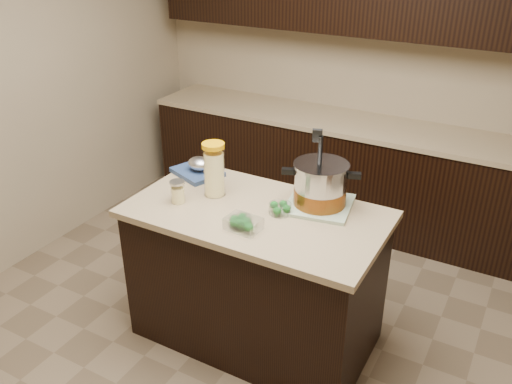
# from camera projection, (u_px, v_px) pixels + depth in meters

# --- Properties ---
(ground_plane) EXTENTS (4.00, 4.00, 0.00)m
(ground_plane) POSITION_uv_depth(u_px,v_px,m) (256.00, 334.00, 3.46)
(ground_plane) COLOR brown
(ground_plane) RESTS_ON ground
(room_shell) EXTENTS (4.04, 4.04, 2.72)m
(room_shell) POSITION_uv_depth(u_px,v_px,m) (256.00, 67.00, 2.69)
(room_shell) COLOR tan
(room_shell) RESTS_ON ground
(back_cabinets) EXTENTS (3.60, 0.63, 2.33)m
(back_cabinets) POSITION_uv_depth(u_px,v_px,m) (360.00, 116.00, 4.39)
(back_cabinets) COLOR black
(back_cabinets) RESTS_ON ground
(island) EXTENTS (1.46, 0.81, 0.90)m
(island) POSITION_uv_depth(u_px,v_px,m) (256.00, 276.00, 3.26)
(island) COLOR black
(island) RESTS_ON ground
(dish_towel) EXTENTS (0.42, 0.42, 0.02)m
(dish_towel) POSITION_uv_depth(u_px,v_px,m) (319.00, 205.00, 3.10)
(dish_towel) COLOR #618C5E
(dish_towel) RESTS_ON island
(stock_pot) EXTENTS (0.43, 0.40, 0.45)m
(stock_pot) POSITION_uv_depth(u_px,v_px,m) (320.00, 187.00, 3.05)
(stock_pot) COLOR #B7B7BC
(stock_pot) RESTS_ON dish_towel
(lemonade_pitcher) EXTENTS (0.16, 0.16, 0.32)m
(lemonade_pitcher) POSITION_uv_depth(u_px,v_px,m) (214.00, 171.00, 3.17)
(lemonade_pitcher) COLOR #F9E798
(lemonade_pitcher) RESTS_ON island
(mason_jar) EXTENTS (0.11, 0.11, 0.14)m
(mason_jar) POSITION_uv_depth(u_px,v_px,m) (178.00, 192.00, 3.12)
(mason_jar) COLOR #F9E798
(mason_jar) RESTS_ON island
(broccoli_tub_left) EXTENTS (0.16, 0.16, 0.06)m
(broccoli_tub_left) POSITION_uv_depth(u_px,v_px,m) (280.00, 209.00, 3.02)
(broccoli_tub_left) COLOR silver
(broccoli_tub_left) RESTS_ON island
(broccoli_tub_right) EXTENTS (0.12, 0.12, 0.06)m
(broccoli_tub_right) POSITION_uv_depth(u_px,v_px,m) (241.00, 222.00, 2.89)
(broccoli_tub_right) COLOR silver
(broccoli_tub_right) RESTS_ON island
(broccoli_tub_rect) EXTENTS (0.19, 0.15, 0.07)m
(broccoli_tub_rect) POSITION_uv_depth(u_px,v_px,m) (243.00, 224.00, 2.86)
(broccoli_tub_rect) COLOR silver
(broccoli_tub_rect) RESTS_ON island
(blue_tray) EXTENTS (0.36, 0.33, 0.11)m
(blue_tray) POSITION_uv_depth(u_px,v_px,m) (198.00, 169.00, 3.47)
(blue_tray) COLOR navy
(blue_tray) RESTS_ON island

